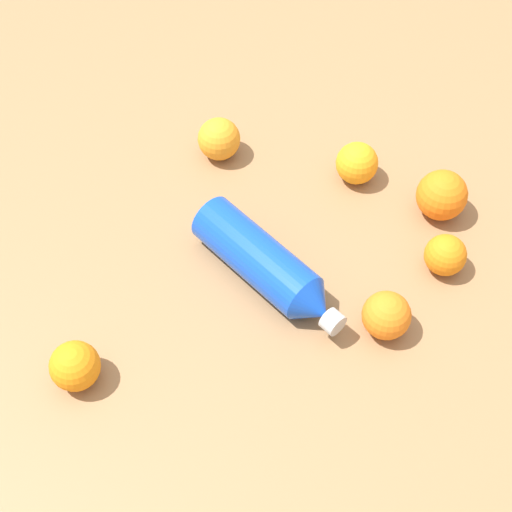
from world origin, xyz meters
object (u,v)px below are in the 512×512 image
Objects in this scene: orange_2 at (445,255)px; orange_4 at (442,195)px; orange_1 at (219,139)px; orange_0 at (357,163)px; water_bottle at (267,265)px; orange_5 at (75,366)px; orange_3 at (386,315)px.

orange_2 is 0.11m from orange_4.
orange_0 is at bearing 174.21° from orange_1.
water_bottle is at bearing 114.22° from orange_1.
orange_1 is at bearing -12.30° from orange_4.
orange_4 is at bearing 72.90° from water_bottle.
orange_2 is at bearing -152.55° from orange_5.
orange_5 is (0.23, 0.19, -0.00)m from water_bottle.
orange_3 is 0.87× the size of orange_4.
orange_5 is at bearing 74.91° from orange_1.
orange_1 is 0.37m from orange_4.
orange_3 is at bearing -161.64° from orange_5.
orange_3 is at bearing 19.93° from water_bottle.
water_bottle is 3.51× the size of orange_0.
orange_0 and orange_5 have the same top height.
orange_2 is at bearing 92.87° from orange_4.
water_bottle is 3.86× the size of orange_2.
orange_0 is 0.23m from orange_1.
orange_4 is at bearing -108.65° from orange_3.
orange_1 is at bearing -27.17° from orange_2.
orange_5 is at bearing 36.99° from orange_4.
orange_2 is (-0.36, 0.19, -0.00)m from orange_1.
water_bottle is 0.18m from orange_3.
orange_4 is 1.17× the size of orange_5.
orange_4 is (-0.25, -0.17, 0.00)m from water_bottle.
orange_4 reaches higher than orange_5.
orange_4 reaches higher than orange_1.
water_bottle is 0.30m from orange_4.
orange_0 is at bearing -129.74° from orange_5.
water_bottle is at bearing 62.17° from orange_0.
orange_0 is at bearing -22.69° from orange_4.
orange_5 is at bearing 18.36° from orange_3.
orange_2 is (-0.14, 0.16, -0.00)m from orange_0.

